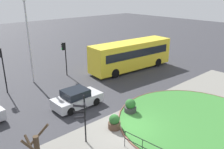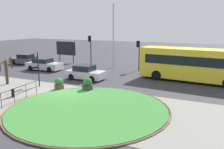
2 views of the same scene
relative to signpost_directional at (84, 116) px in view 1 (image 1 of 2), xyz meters
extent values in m
plane|color=#333338|center=(3.23, -0.64, -1.80)|extent=(120.00, 120.00, 0.00)
cube|color=gray|center=(3.23, -2.58, -1.79)|extent=(32.00, 8.13, 0.02)
cylinder|color=#387A33|center=(7.21, -3.18, -1.75)|extent=(10.52, 10.52, 0.10)
torus|color=brown|center=(7.21, -3.18, -1.74)|extent=(10.83, 10.83, 0.11)
cylinder|color=black|center=(0.08, -0.02, -0.27)|extent=(0.09, 0.09, 3.04)
sphere|color=black|center=(0.08, -0.02, 1.30)|extent=(0.10, 0.10, 0.10)
cube|color=black|center=(-0.05, -0.32, 0.87)|extent=(0.27, 0.53, 0.15)
cube|color=black|center=(-0.14, 0.29, 0.62)|extent=(0.42, 0.56, 0.15)
cube|color=black|center=(-0.18, 0.22, 0.26)|extent=(0.48, 0.44, 0.15)
cube|color=black|center=(-0.07, -0.27, -0.02)|extent=(0.29, 0.44, 0.15)
cube|color=black|center=(-0.21, 0.15, -0.07)|extent=(0.53, 0.33, 0.15)
cube|color=black|center=(1.73, -3.80, -0.73)|extent=(0.45, 3.72, 0.03)
cylinder|color=black|center=(1.52, -1.94, -1.26)|extent=(0.04, 0.04, 1.07)
cylinder|color=black|center=(1.66, -3.18, -1.26)|extent=(0.04, 0.04, 1.07)
cube|color=yellow|center=(12.40, 8.03, -0.03)|extent=(10.50, 3.35, 2.98)
cube|color=black|center=(12.50, 9.31, 0.38)|extent=(9.06, 0.73, 0.88)
cube|color=black|center=(12.30, 6.74, 0.38)|extent=(9.06, 0.73, 0.88)
cube|color=black|center=(17.57, 7.62, 0.12)|extent=(0.18, 2.09, 1.10)
cube|color=black|center=(17.57, 7.62, 1.24)|extent=(0.13, 1.40, 0.28)
cylinder|color=black|center=(15.79, 8.94, -1.30)|extent=(1.02, 0.38, 1.00)
cylinder|color=black|center=(15.61, 6.60, -1.30)|extent=(1.02, 0.38, 1.00)
cylinder|color=black|center=(9.20, 9.45, -1.30)|extent=(1.02, 0.38, 1.00)
cylinder|color=black|center=(9.02, 7.11, -1.30)|extent=(1.02, 0.38, 1.00)
cube|color=#EAEACC|center=(-2.68, 5.98, -1.19)|extent=(0.04, 0.20, 0.12)
cube|color=#B7B7BC|center=(2.38, 4.28, -1.25)|extent=(3.92, 1.87, 0.73)
cube|color=black|center=(2.23, 4.28, -0.61)|extent=(1.91, 1.63, 0.57)
cube|color=#EAEACC|center=(4.34, 4.85, -1.22)|extent=(0.02, 0.20, 0.12)
cube|color=#EAEACC|center=(4.35, 3.75, -1.22)|extent=(0.02, 0.20, 0.12)
cylinder|color=black|center=(3.58, 5.13, -1.48)|extent=(0.64, 0.23, 0.64)
cylinder|color=black|center=(3.60, 3.46, -1.48)|extent=(0.64, 0.23, 0.64)
cylinder|color=black|center=(1.17, 5.11, -1.48)|extent=(0.64, 0.23, 0.64)
cylinder|color=black|center=(1.18, 3.44, -1.48)|extent=(0.64, 0.23, 0.64)
cylinder|color=black|center=(-0.86, 10.81, 0.27)|extent=(0.11, 0.11, 4.13)
cylinder|color=black|center=(5.67, 11.23, 0.02)|extent=(0.11, 0.11, 3.62)
cube|color=black|center=(5.47, 11.29, 1.44)|extent=(0.32, 0.32, 0.78)
sphere|color=black|center=(5.33, 11.32, 1.68)|extent=(0.16, 0.16, 0.16)
sphere|color=black|center=(5.33, 11.32, 1.44)|extent=(0.16, 0.16, 0.16)
sphere|color=green|center=(5.33, 11.32, 1.19)|extent=(0.16, 0.16, 0.16)
cylinder|color=#B7B7BC|center=(2.02, 11.63, 2.14)|extent=(0.16, 0.16, 7.86)
cylinder|color=silver|center=(2.02, 11.63, 6.19)|extent=(0.32, 0.32, 0.22)
cylinder|color=#383838|center=(4.75, 0.72, -1.55)|extent=(0.91, 0.91, 0.49)
sphere|color=#286028|center=(4.75, 0.72, -1.06)|extent=(0.78, 0.78, 0.78)
cylinder|color=brown|center=(2.38, -0.08, -1.56)|extent=(0.83, 0.83, 0.47)
sphere|color=#286028|center=(2.38, -0.08, -1.10)|extent=(0.70, 0.70, 0.70)
cylinder|color=#423323|center=(-3.61, -0.67, 0.27)|extent=(0.15, 0.79, 0.53)
cylinder|color=#423323|center=(-2.92, -0.32, 0.21)|extent=(0.87, 0.82, 1.25)
camera|label=1|loc=(-6.93, -10.26, 7.00)|focal=38.00mm
camera|label=2|loc=(15.13, -16.03, 3.72)|focal=38.06mm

